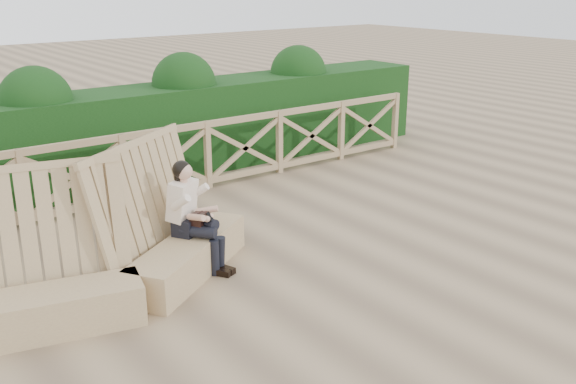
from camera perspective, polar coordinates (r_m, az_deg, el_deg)
ground at (r=7.44m, az=2.01°, el=-7.34°), size 60.00×60.00×0.00m
bench at (r=7.00m, az=-15.15°, el=-6.27°), size 3.71×1.70×1.55m
woman at (r=7.43m, az=-8.57°, el=-1.78°), size 0.60×0.81×1.29m
guardrail at (r=10.03m, az=-10.70°, el=2.62°), size 10.10×0.09×1.10m
hedge at (r=11.04m, az=-13.60°, el=4.93°), size 12.00×1.20×1.50m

